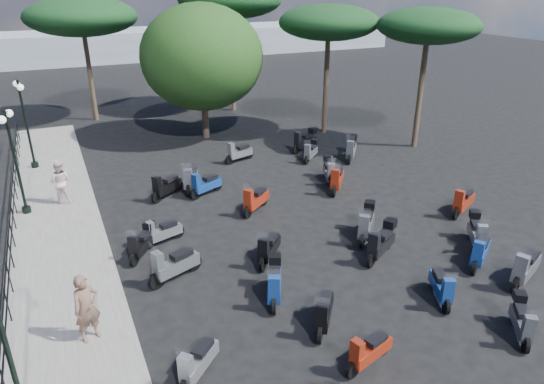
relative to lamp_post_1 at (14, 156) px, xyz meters
name	(u,v)px	position (x,y,z in m)	size (l,w,h in m)	color
ground	(278,249)	(7.45, -6.13, -2.38)	(120.00, 120.00, 0.00)	black
sidewalk	(60,247)	(0.95, -3.13, -2.30)	(3.00, 30.00, 0.15)	#646160
railing	(10,236)	(-0.35, -3.33, -1.48)	(0.04, 26.04, 1.10)	black
lamp_post_1	(14,156)	(0.00, 0.00, 0.00)	(0.46, 1.13, 3.90)	black
lamp_post_2	(25,119)	(0.34, 5.09, 0.06)	(0.45, 1.17, 4.02)	black
woman	(87,308)	(1.44, -8.27, -1.35)	(0.64, 0.42, 1.76)	brown
pedestrian_far	(60,182)	(1.31, 0.42, -1.37)	(0.83, 0.65, 1.71)	silver
scooter_1	(198,363)	(3.45, -10.46, -1.94)	(1.22, 1.14, 1.26)	black
scooter_2	(174,265)	(3.95, -6.46, -1.87)	(1.74, 0.88, 1.45)	black
scooter_3	(142,243)	(3.36, -4.71, -1.91)	(1.08, 1.34, 1.25)	black
scooter_4	(163,232)	(4.15, -4.18, -1.96)	(1.48, 0.67, 1.21)	black
scooter_5	(166,187)	(5.13, -0.54, -1.90)	(1.49, 1.09, 1.38)	black
scooter_7	(324,313)	(6.82, -10.14, -1.92)	(1.12, 1.38, 1.33)	black
scooter_8	(275,283)	(6.22, -8.52, -1.86)	(0.97, 1.60, 1.37)	black
scooter_9	(269,249)	(6.87, -6.69, -1.91)	(1.21, 1.30, 1.34)	black
scooter_10	(206,185)	(6.65, -0.98, -1.91)	(1.58, 0.88, 1.34)	black
scooter_11	(191,179)	(6.24, -0.24, -1.87)	(0.98, 1.69, 1.45)	black
scooter_12	(522,321)	(11.08, -12.45, -1.92)	(1.05, 1.29, 1.21)	black
scooter_13	(369,351)	(7.07, -11.73, -1.95)	(1.50, 0.66, 1.22)	black
scooter_14	(381,243)	(10.18, -7.96, -1.84)	(1.63, 1.09, 1.44)	black
scooter_15	(366,224)	(10.49, -6.71, -1.83)	(1.37, 1.44, 1.44)	black
scooter_16	(255,200)	(7.89, -3.25, -1.89)	(1.46, 1.18, 1.41)	black
scooter_17	(239,153)	(9.34, 2.19, -1.92)	(1.61, 0.73, 1.31)	black
scooter_18	(525,268)	(13.08, -10.87, -1.86)	(1.77, 0.92, 1.48)	black
scooter_19	(442,287)	(10.31, -10.52, -1.94)	(0.87, 1.47, 1.27)	black
scooter_20	(337,180)	(11.73, -2.84, -1.87)	(1.28, 1.47, 1.46)	black
scooter_21	(329,171)	(11.98, -1.77, -1.89)	(0.83, 1.56, 1.30)	black
scooter_22	(305,141)	(13.00, 2.29, -1.84)	(1.70, 0.93, 1.43)	black
scooter_24	(477,232)	(13.49, -8.67, -1.88)	(1.09, 1.44, 1.32)	black
scooter_25	(480,252)	(12.64, -9.63, -1.90)	(1.50, 1.03, 1.36)	black
scooter_26	(463,202)	(14.88, -6.66, -1.88)	(1.65, 0.95, 1.42)	black
scooter_27	(351,149)	(14.41, 0.16, -1.84)	(1.30, 1.49, 1.44)	black
scooter_28	(311,152)	(12.55, 0.86, -1.92)	(1.25, 1.14, 1.23)	black
broadleaf_tree	(202,57)	(9.10, 6.67, 1.98)	(6.47, 6.47, 7.12)	#38281E
pine_0	(230,0)	(12.69, 11.84, 4.56)	(6.49, 6.49, 8.09)	#38281E
pine_1	(329,23)	(15.60, 4.78, 3.63)	(5.38, 5.38, 6.98)	#38281E
pine_2	(81,17)	(3.95, 13.09, 3.75)	(6.41, 6.41, 7.26)	#38281E
pine_3	(429,26)	(18.59, 0.49, 3.68)	(4.97, 4.97, 6.96)	#38281E
distant_hills	(100,46)	(7.45, 38.87, -0.88)	(70.00, 8.00, 3.00)	gray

